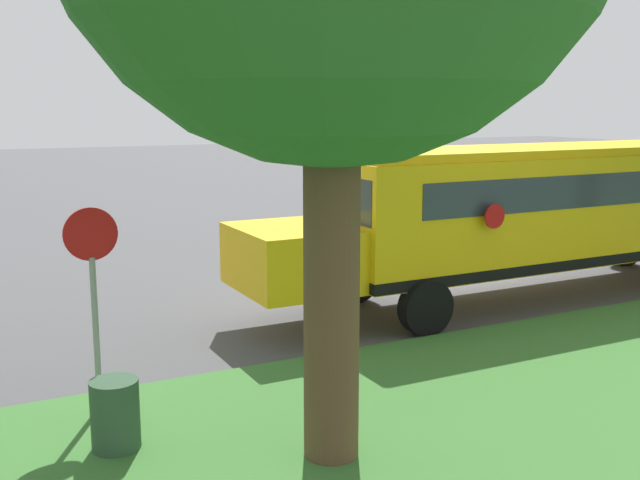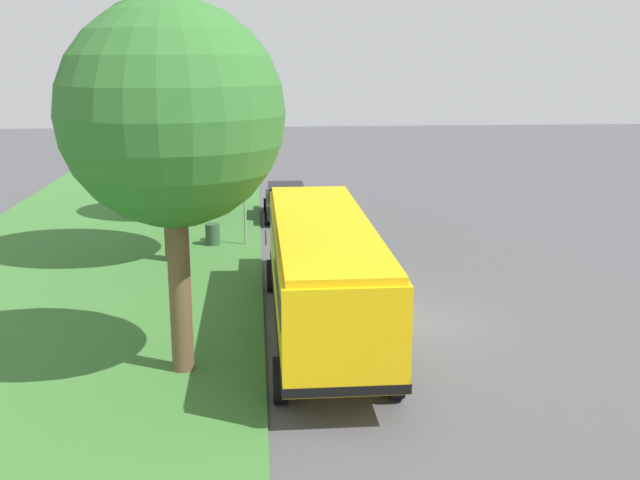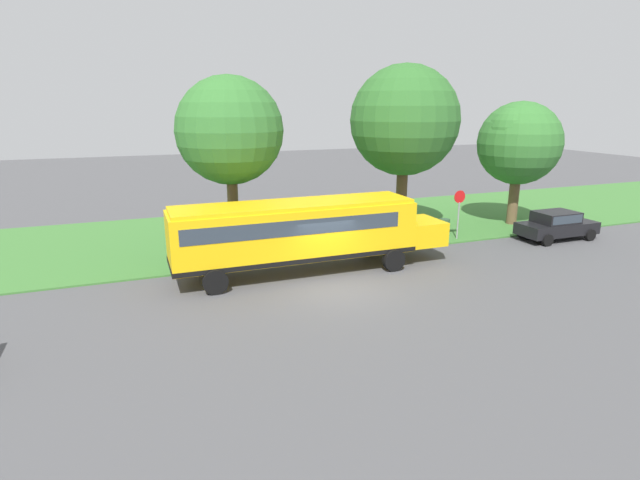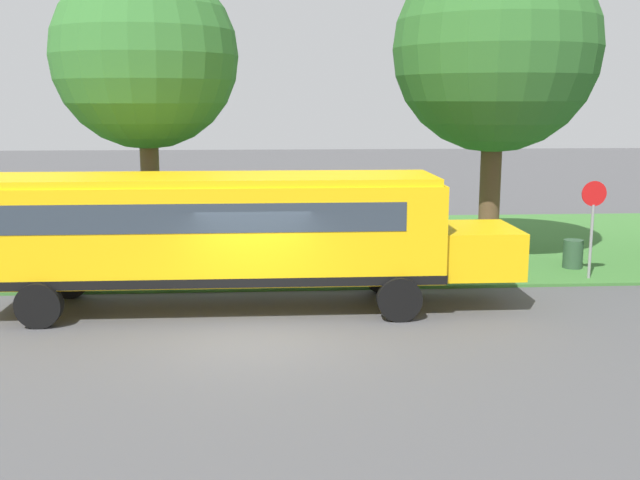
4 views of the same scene
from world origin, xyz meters
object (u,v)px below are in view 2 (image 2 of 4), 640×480
oak_tree_beside_bus (171,111)px  stop_sign (245,203)px  oak_tree_far_end (204,107)px  trash_bin (213,235)px  school_bus (322,264)px  oak_tree_roadside_mid (164,85)px  car_black_nearest (286,199)px

oak_tree_beside_bus → stop_sign: bearing=83.6°
oak_tree_far_end → trash_bin: (0.51, -5.11, -4.60)m
oak_tree_far_end → stop_sign: 6.39m
school_bus → stop_sign: 9.94m
stop_sign → trash_bin: 1.81m
school_bus → trash_bin: school_bus is taller
oak_tree_beside_bus → trash_bin: 13.28m
oak_tree_roadside_mid → trash_bin: (1.33, 2.29, -5.83)m
trash_bin → car_black_nearest: bearing=58.8°
oak_tree_far_end → trash_bin: bearing=-84.3°
car_black_nearest → oak_tree_beside_bus: size_ratio=0.52×
oak_tree_roadside_mid → oak_tree_far_end: 7.54m
school_bus → oak_tree_roadside_mid: oak_tree_roadside_mid is taller
school_bus → trash_bin: 10.45m
car_black_nearest → oak_tree_beside_bus: (-3.14, -17.09, 5.21)m
oak_tree_beside_bus → oak_tree_roadside_mid: 9.82m
oak_tree_beside_bus → stop_sign: size_ratio=3.10×
oak_tree_far_end → car_black_nearest: bearing=-0.6°
oak_tree_far_end → trash_bin: 6.89m
oak_tree_far_end → oak_tree_beside_bus: bearing=-88.5°
school_bus → oak_tree_beside_bus: 5.88m
oak_tree_roadside_mid → car_black_nearest: bearing=59.1°
car_black_nearest → oak_tree_roadside_mid: oak_tree_roadside_mid is taller
oak_tree_beside_bus → oak_tree_far_end: oak_tree_beside_bus is taller
oak_tree_beside_bus → oak_tree_roadside_mid: bearing=97.4°
school_bus → car_black_nearest: (-0.34, 14.84, -1.05)m
stop_sign → oak_tree_roadside_mid: bearing=-139.4°
oak_tree_roadside_mid → stop_sign: size_ratio=3.40×
oak_tree_beside_bus → oak_tree_far_end: size_ratio=1.15×
oak_tree_roadside_mid → trash_bin: oak_tree_roadside_mid is taller
school_bus → oak_tree_far_end: size_ratio=1.68×
oak_tree_beside_bus → oak_tree_roadside_mid: (-1.26, 9.74, 0.19)m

